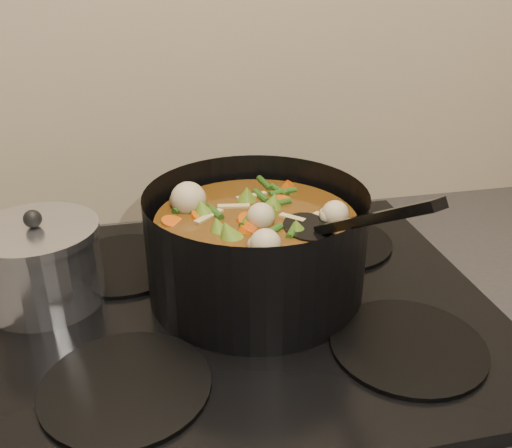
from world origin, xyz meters
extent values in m
cube|color=black|center=(0.00, 1.93, 0.89)|extent=(2.64, 0.64, 0.05)
cube|color=black|center=(0.00, 1.93, 0.92)|extent=(0.62, 0.54, 0.02)
cylinder|color=black|center=(-0.16, 1.80, 0.93)|extent=(0.18, 0.18, 0.01)
cylinder|color=black|center=(0.16, 1.80, 0.93)|extent=(0.18, 0.18, 0.01)
cylinder|color=black|center=(-0.16, 2.06, 0.93)|extent=(0.18, 0.18, 0.01)
cylinder|color=black|center=(0.16, 2.06, 0.93)|extent=(0.18, 0.18, 0.01)
cylinder|color=black|center=(0.01, 1.96, 1.00)|extent=(0.33, 0.33, 0.14)
cylinder|color=black|center=(0.01, 1.96, 0.93)|extent=(0.28, 0.28, 0.01)
cylinder|color=#5B390F|center=(0.01, 1.96, 0.99)|extent=(0.26, 0.26, 0.10)
cylinder|color=#D15609|center=(0.05, 1.96, 1.03)|extent=(0.03, 0.03, 0.03)
cylinder|color=#D15609|center=(0.06, 2.01, 1.03)|extent=(0.04, 0.04, 0.03)
cylinder|color=#D15609|center=(-0.01, 2.05, 1.03)|extent=(0.04, 0.04, 0.03)
cylinder|color=#D15609|center=(-0.03, 1.98, 1.03)|extent=(0.03, 0.03, 0.03)
cylinder|color=#D15609|center=(-0.06, 1.92, 1.03)|extent=(0.04, 0.03, 0.03)
cylinder|color=#D15609|center=(0.01, 1.92, 1.03)|extent=(0.04, 0.04, 0.03)
cylinder|color=#D15609|center=(0.06, 1.90, 1.03)|extent=(0.03, 0.04, 0.03)
cylinder|color=#D15609|center=(0.11, 1.96, 1.03)|extent=(0.03, 0.03, 0.03)
cylinder|color=#D15609|center=(0.05, 2.00, 1.03)|extent=(0.04, 0.04, 0.03)
cylinder|color=#D15609|center=(0.00, 2.04, 1.03)|extent=(0.04, 0.04, 0.03)
cylinder|color=#D15609|center=(-0.02, 1.98, 1.03)|extent=(0.03, 0.03, 0.03)
cylinder|color=#D15609|center=(-0.05, 1.93, 1.03)|extent=(0.04, 0.04, 0.03)
sphere|color=#C4B08A|center=(0.07, 1.96, 1.05)|extent=(0.04, 0.04, 0.04)
sphere|color=#C4B08A|center=(-0.01, 2.01, 1.05)|extent=(0.04, 0.04, 0.04)
sphere|color=#C4B08A|center=(-0.03, 1.92, 1.05)|extent=(0.04, 0.04, 0.04)
sphere|color=#C4B08A|center=(0.07, 1.93, 1.05)|extent=(0.04, 0.04, 0.04)
cone|color=olive|center=(-0.05, 1.91, 1.04)|extent=(0.04, 0.04, 0.03)
cone|color=olive|center=(0.04, 1.88, 1.04)|extent=(0.04, 0.04, 0.03)
cone|color=olive|center=(0.10, 1.96, 1.04)|extent=(0.04, 0.04, 0.03)
cone|color=olive|center=(0.03, 2.04, 1.04)|extent=(0.04, 0.04, 0.03)
cone|color=olive|center=(-0.06, 2.00, 1.04)|extent=(0.04, 0.04, 0.03)
cone|color=olive|center=(-0.05, 1.90, 1.04)|extent=(0.04, 0.04, 0.03)
cone|color=olive|center=(0.05, 1.88, 1.04)|extent=(0.04, 0.04, 0.03)
cylinder|color=#274C16|center=(0.04, 1.99, 1.04)|extent=(0.01, 0.04, 0.01)
cylinder|color=#274C16|center=(0.00, 2.06, 1.04)|extent=(0.04, 0.03, 0.01)
cylinder|color=#274C16|center=(-0.05, 2.00, 1.04)|extent=(0.04, 0.02, 0.01)
cylinder|color=#274C16|center=(-0.04, 1.94, 1.04)|extent=(0.02, 0.04, 0.01)
cylinder|color=#274C16|center=(0.00, 1.92, 1.04)|extent=(0.03, 0.04, 0.01)
cylinder|color=#274C16|center=(0.05, 1.87, 1.04)|extent=(0.04, 0.02, 0.01)
cylinder|color=#274C16|center=(0.09, 1.93, 1.04)|extent=(0.04, 0.03, 0.01)
cylinder|color=#274C16|center=(0.07, 1.99, 1.04)|extent=(0.01, 0.04, 0.01)
cylinder|color=#274C16|center=(0.02, 2.00, 1.04)|extent=(0.04, 0.03, 0.01)
cylinder|color=#274C16|center=(-0.05, 2.03, 1.04)|extent=(0.04, 0.02, 0.01)
cylinder|color=#274C16|center=(-0.07, 1.96, 1.04)|extent=(0.02, 0.04, 0.01)
cylinder|color=#274C16|center=(-0.03, 1.91, 1.04)|extent=(0.03, 0.04, 0.01)
cylinder|color=#274C16|center=(0.02, 1.92, 1.04)|extent=(0.04, 0.02, 0.01)
cube|color=tan|center=(-0.05, 1.98, 1.04)|extent=(0.04, 0.01, 0.00)
cube|color=tan|center=(-0.02, 1.90, 1.04)|extent=(0.02, 0.04, 0.00)
cube|color=tan|center=(0.07, 1.92, 1.04)|extent=(0.04, 0.03, 0.00)
cube|color=tan|center=(0.06, 2.01, 1.04)|extent=(0.04, 0.04, 0.00)
cube|color=tan|center=(-0.03, 2.01, 1.04)|extent=(0.03, 0.04, 0.00)
cube|color=tan|center=(-0.05, 1.92, 1.04)|extent=(0.04, 0.02, 0.00)
ellipsoid|color=black|center=(0.07, 1.92, 1.04)|extent=(0.06, 0.08, 0.01)
cube|color=black|center=(0.11, 1.83, 1.09)|extent=(0.08, 0.17, 0.10)
cylinder|color=silver|center=(-0.26, 1.99, 0.98)|extent=(0.15, 0.15, 0.09)
cylinder|color=silver|center=(-0.26, 1.99, 1.03)|extent=(0.16, 0.16, 0.01)
sphere|color=black|center=(-0.26, 1.99, 1.05)|extent=(0.02, 0.02, 0.02)
camera|label=1|loc=(-0.12, 1.32, 1.35)|focal=40.00mm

